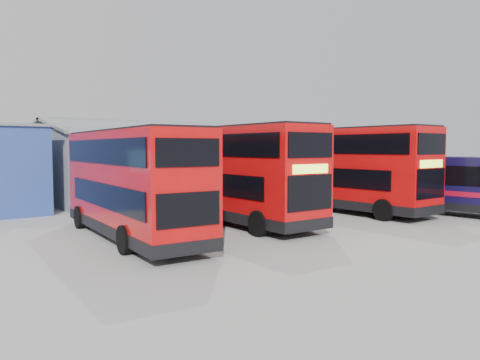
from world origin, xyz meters
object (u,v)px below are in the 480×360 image
maintenance_shed (224,162)px  double_decker_right (341,170)px  double_decker_centre (232,175)px  single_decker_blue (454,186)px  double_decker_left (131,185)px

maintenance_shed → double_decker_right: maintenance_shed is taller
double_decker_centre → double_decker_right: 7.81m
maintenance_shed → single_decker_blue: size_ratio=2.46×
double_decker_left → single_decker_blue: bearing=170.4°
double_decker_left → double_decker_centre: bearing=-165.6°
double_decker_left → double_decker_right: double_decker_right is taller
double_decker_left → single_decker_blue: size_ratio=0.88×
double_decker_centre → double_decker_right: (7.79, -0.52, 0.05)m
double_decker_centre → double_decker_left: bearing=-168.5°
maintenance_shed → double_decker_centre: size_ratio=2.62×
maintenance_shed → double_decker_right: (-1.53, -14.32, -0.12)m
double_decker_right → maintenance_shed: bearing=83.6°
double_decker_left → single_decker_blue: double_decker_left is taller
single_decker_blue → maintenance_shed: bearing=-88.3°
double_decker_left → double_decker_right: size_ratio=0.93×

